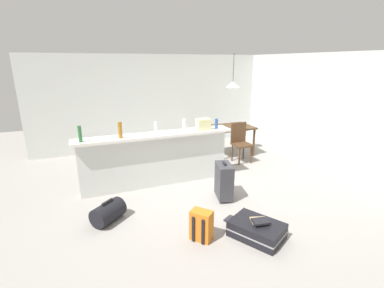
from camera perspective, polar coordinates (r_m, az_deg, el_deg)
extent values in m
cube|color=gray|center=(5.31, 2.20, -9.40)|extent=(13.00, 13.00, 0.05)
cube|color=silver|center=(7.73, -7.09, 8.66)|extent=(6.60, 0.10, 2.50)
cube|color=silver|center=(6.92, 25.07, 6.31)|extent=(0.10, 6.00, 2.50)
cube|color=silver|center=(5.31, -7.29, -3.51)|extent=(2.80, 0.20, 0.98)
cube|color=white|center=(5.16, -7.50, 1.85)|extent=(2.96, 0.40, 0.05)
cylinder|color=#2D6B38|center=(4.90, -22.13, 1.93)|extent=(0.06, 0.06, 0.28)
cylinder|color=#9E661E|center=(4.94, -14.61, 2.80)|extent=(0.07, 0.07, 0.29)
cylinder|color=silver|center=(5.19, -7.49, 3.40)|extent=(0.06, 0.06, 0.21)
cylinder|color=silver|center=(5.33, -1.62, 3.95)|extent=(0.08, 0.08, 0.22)
cylinder|color=#284C89|center=(5.52, 5.06, 4.22)|extent=(0.06, 0.06, 0.20)
cube|color=beige|center=(5.38, 2.33, 4.07)|extent=(0.26, 0.18, 0.22)
cube|color=#4C331E|center=(7.04, 7.96, 3.46)|extent=(1.10, 0.80, 0.04)
cylinder|color=#4C331E|center=(6.62, 5.61, -0.62)|extent=(0.06, 0.06, 0.70)
cylinder|color=#4C331E|center=(7.11, 12.63, 0.27)|extent=(0.06, 0.06, 0.70)
cylinder|color=#4C331E|center=(7.20, 3.12, 0.86)|extent=(0.06, 0.06, 0.70)
cylinder|color=#4C331E|center=(7.66, 9.78, 1.60)|extent=(0.06, 0.06, 0.70)
cube|color=#4C331E|center=(6.60, 10.28, -0.15)|extent=(0.40, 0.40, 0.04)
cube|color=#4C331E|center=(6.67, 9.56, 2.40)|extent=(0.40, 0.04, 0.48)
cylinder|color=#4C331E|center=(6.45, 9.75, -2.60)|extent=(0.04, 0.04, 0.41)
cylinder|color=#4C331E|center=(6.63, 12.09, -2.23)|extent=(0.04, 0.04, 0.41)
cylinder|color=#4C331E|center=(6.71, 8.30, -1.78)|extent=(0.04, 0.04, 0.41)
cylinder|color=#4C331E|center=(6.88, 10.59, -1.44)|extent=(0.04, 0.04, 0.41)
cylinder|color=black|center=(6.91, 8.58, 15.27)|extent=(0.01, 0.01, 0.68)
cone|color=white|center=(6.93, 8.44, 12.07)|extent=(0.34, 0.34, 0.14)
sphere|color=white|center=(6.94, 8.41, 11.41)|extent=(0.07, 0.07, 0.07)
cube|color=black|center=(4.03, 13.23, -16.86)|extent=(0.75, 0.83, 0.22)
cube|color=gray|center=(4.03, 13.23, -16.86)|extent=(0.76, 0.84, 0.02)
cube|color=#2D2D33|center=(4.19, 8.03, -15.16)|extent=(0.23, 0.21, 0.02)
cylinder|color=black|center=(4.42, -16.91, -13.36)|extent=(0.56, 0.54, 0.30)
cube|color=black|center=(4.34, -17.10, -11.41)|extent=(0.17, 0.15, 0.04)
cube|color=#38383D|center=(4.85, 6.61, -7.53)|extent=(0.34, 0.49, 0.60)
cylinder|color=black|center=(4.82, 7.04, -11.70)|extent=(0.04, 0.07, 0.06)
cylinder|color=black|center=(5.14, 5.98, -9.72)|extent=(0.04, 0.07, 0.06)
cube|color=#232328|center=(4.73, 6.73, -3.98)|extent=(0.07, 0.15, 0.04)
cube|color=orange|center=(3.84, 1.96, -16.44)|extent=(0.32, 0.33, 0.42)
cube|color=#AB5918|center=(3.97, 2.66, -16.55)|extent=(0.19, 0.21, 0.19)
cube|color=black|center=(3.75, 2.27, -17.71)|extent=(0.04, 0.04, 0.36)
cube|color=black|center=(3.80, 0.28, -17.17)|extent=(0.04, 0.04, 0.36)
cube|color=tan|center=(4.00, 13.68, -15.09)|extent=(0.26, 0.22, 0.03)
cube|color=black|center=(3.94, 14.02, -15.22)|extent=(0.24, 0.20, 0.03)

